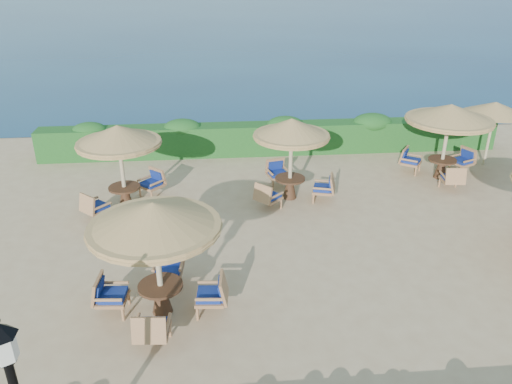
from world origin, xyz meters
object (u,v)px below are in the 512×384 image
Objects in this scene: cafe_set_3 at (291,145)px; extra_parasol at (495,108)px; cafe_set_2 at (120,148)px; cafe_set_0 at (156,240)px; cafe_set_4 at (448,125)px.

extra_parasol is at bearing 16.04° from cafe_set_3.
cafe_set_2 and cafe_set_3 have the same top height.
cafe_set_2 is at bearing 106.17° from cafe_set_0.
cafe_set_2 is (-12.89, -2.44, -0.22)m from extra_parasol.
cafe_set_4 is (-2.19, -1.06, -0.23)m from extra_parasol.
cafe_set_4 is (9.18, 6.64, 0.13)m from cafe_set_0.
cafe_set_0 and cafe_set_2 have the same top height.
cafe_set_2 is at bearing -169.26° from extra_parasol.
cafe_set_2 is 10.79m from cafe_set_4.
cafe_set_0 is 5.48m from cafe_set_2.
cafe_set_2 and cafe_set_4 have the same top height.
extra_parasol is 8.06m from cafe_set_3.
cafe_set_2 reaches higher than extra_parasol.
cafe_set_2 is at bearing -172.64° from cafe_set_4.
extra_parasol is 2.44m from cafe_set_4.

